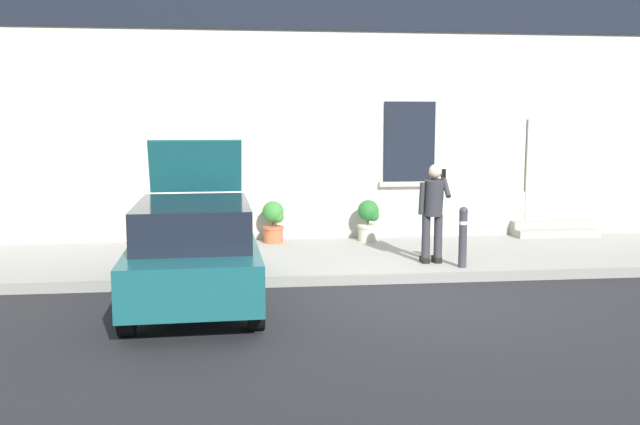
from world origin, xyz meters
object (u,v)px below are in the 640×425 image
planter_cream (369,219)px  bollard_near_person (463,235)px  planter_terracotta (273,221)px  hatchback_car_teal (194,249)px  planter_charcoal (175,223)px  person_on_phone (433,207)px

planter_cream → bollard_near_person: bearing=-68.1°
planter_terracotta → planter_cream: size_ratio=1.00×
hatchback_car_teal → planter_cream: bearing=50.9°
planter_charcoal → planter_terracotta: bearing=1.8°
planter_terracotta → planter_cream: 1.98m
hatchback_car_teal → planter_cream: 5.25m
person_on_phone → planter_charcoal: person_on_phone is taller
bollard_near_person → planter_cream: size_ratio=1.22×
bollard_near_person → planter_cream: (-1.11, 2.77, -0.11)m
hatchback_car_teal → planter_terracotta: size_ratio=4.80×
planter_terracotta → person_on_phone: bearing=-42.1°
hatchback_car_teal → bollard_near_person: size_ratio=3.95×
bollard_near_person → planter_cream: bearing=111.9°
hatchback_car_teal → planter_terracotta: hatchback_car_teal is taller
person_on_phone → planter_terracotta: bearing=129.3°
person_on_phone → planter_cream: person_on_phone is taller
bollard_near_person → person_on_phone: (-0.42, 0.38, 0.44)m
planter_terracotta → planter_cream: same height
planter_terracotta → hatchback_car_teal: bearing=-108.0°
hatchback_car_teal → planter_terracotta: 4.31m
person_on_phone → planter_terracotta: 3.64m
hatchback_car_teal → planter_cream: hatchback_car_teal is taller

